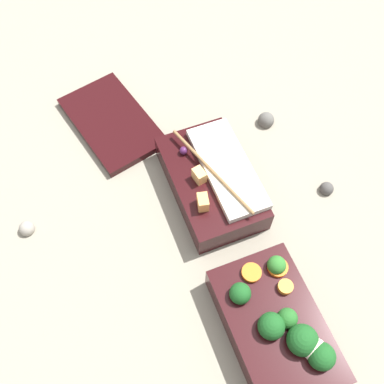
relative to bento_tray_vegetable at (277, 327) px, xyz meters
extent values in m
plane|color=gray|center=(0.15, -0.01, -0.03)|extent=(3.00, 3.00, 0.00)
cube|color=black|center=(0.00, 0.00, -0.01)|extent=(0.21, 0.13, 0.05)
sphere|color=#2D7028|center=(0.08, -0.03, 0.03)|extent=(0.03, 0.03, 0.03)
sphere|color=#19511E|center=(-0.03, -0.02, 0.03)|extent=(0.04, 0.04, 0.04)
sphere|color=#19511E|center=(0.00, 0.01, 0.03)|extent=(0.04, 0.04, 0.04)
sphere|color=#236023|center=(0.00, -0.01, 0.03)|extent=(0.03, 0.03, 0.03)
sphere|color=#19511E|center=(0.06, 0.03, 0.03)|extent=(0.03, 0.03, 0.03)
sphere|color=#19511E|center=(-0.06, -0.03, 0.03)|extent=(0.04, 0.04, 0.04)
cylinder|color=orange|center=(0.08, 0.01, 0.02)|extent=(0.04, 0.04, 0.01)
cylinder|color=orange|center=(0.04, -0.03, 0.02)|extent=(0.03, 0.03, 0.01)
cylinder|color=orange|center=(0.07, -0.03, 0.02)|extent=(0.04, 0.04, 0.01)
sphere|color=beige|center=(-0.05, -0.03, 0.03)|extent=(0.03, 0.03, 0.03)
cube|color=black|center=(0.26, -0.01, -0.01)|extent=(0.21, 0.13, 0.05)
cube|color=silver|center=(0.26, -0.03, 0.02)|extent=(0.19, 0.07, 0.01)
cube|color=#F4A356|center=(0.21, 0.03, 0.03)|extent=(0.03, 0.02, 0.02)
cube|color=#EAB266|center=(0.26, 0.02, 0.03)|extent=(0.03, 0.02, 0.02)
sphere|color=#4C1E4C|center=(0.32, 0.02, 0.02)|extent=(0.01, 0.01, 0.01)
cylinder|color=olive|center=(0.26, -0.01, 0.03)|extent=(0.19, 0.06, 0.01)
cylinder|color=olive|center=(0.26, 0.00, 0.03)|extent=(0.19, 0.06, 0.01)
cube|color=black|center=(0.46, 0.11, -0.02)|extent=(0.23, 0.17, 0.01)
sphere|color=#595651|center=(0.36, -0.16, -0.02)|extent=(0.03, 0.03, 0.03)
sphere|color=gray|center=(0.30, 0.31, -0.02)|extent=(0.03, 0.03, 0.03)
sphere|color=#474442|center=(0.18, -0.19, -0.03)|extent=(0.02, 0.02, 0.02)
camera|label=1|loc=(-0.09, 0.17, 0.65)|focal=42.00mm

